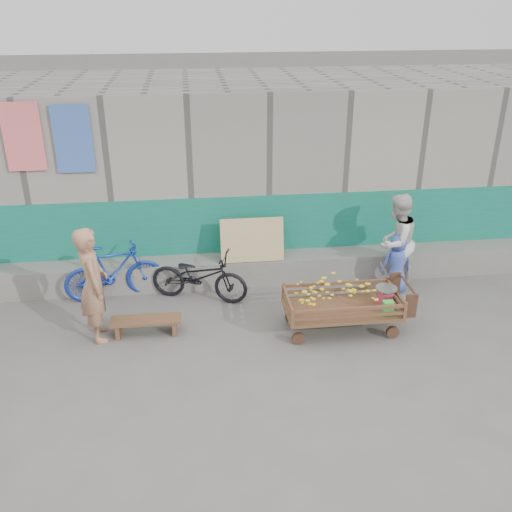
{
  "coord_description": "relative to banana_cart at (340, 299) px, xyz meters",
  "views": [
    {
      "loc": [
        -0.62,
        -5.98,
        4.39
      ],
      "look_at": [
        0.24,
        1.2,
        1.0
      ],
      "focal_mm": 40.0,
      "sensor_mm": 36.0,
      "label": 1
    }
  ],
  "objects": [
    {
      "name": "banana_cart",
      "position": [
        0.0,
        0.0,
        0.0
      ],
      "size": [
        1.74,
        0.79,
        0.74
      ],
      "color": "brown",
      "rests_on": "ground"
    },
    {
      "name": "child",
      "position": [
        1.17,
        1.03,
        -0.01
      ],
      "size": [
        0.49,
        0.33,
        0.98
      ],
      "primitive_type": "imported",
      "rotation": [
        0.0,
        0.0,
        3.18
      ],
      "color": "#3F57B9",
      "rests_on": "ground"
    },
    {
      "name": "bicycle_dark",
      "position": [
        -1.92,
        1.12,
        -0.1
      ],
      "size": [
        1.61,
        1.0,
        0.8
      ],
      "primitive_type": "imported",
      "rotation": [
        0.0,
        0.0,
        1.24
      ],
      "color": "black",
      "rests_on": "ground"
    },
    {
      "name": "ground",
      "position": [
        -1.36,
        -0.73,
        -0.5
      ],
      "size": [
        80.0,
        80.0,
        0.0
      ],
      "primitive_type": "plane",
      "color": "#5A5652",
      "rests_on": "ground"
    },
    {
      "name": "woman",
      "position": [
        1.17,
        1.17,
        0.29
      ],
      "size": [
        0.97,
        0.95,
        1.58
      ],
      "primitive_type": "imported",
      "rotation": [
        0.0,
        0.0,
        3.84
      ],
      "color": "silver",
      "rests_on": "ground"
    },
    {
      "name": "bench",
      "position": [
        -2.7,
        0.21,
        -0.32
      ],
      "size": [
        0.97,
        0.29,
        0.24
      ],
      "color": "brown",
      "rests_on": "ground"
    },
    {
      "name": "bicycle_blue",
      "position": [
        -3.23,
        1.32,
        -0.05
      ],
      "size": [
        1.56,
        0.68,
        0.9
      ],
      "primitive_type": "imported",
      "rotation": [
        0.0,
        0.0,
        1.75
      ],
      "color": "#16329E",
      "rests_on": "ground"
    },
    {
      "name": "vendor_man",
      "position": [
        -3.34,
        0.22,
        0.32
      ],
      "size": [
        0.53,
        0.68,
        1.64
      ],
      "primitive_type": "imported",
      "rotation": [
        0.0,
        0.0,
        1.82
      ],
      "color": "#A57354",
      "rests_on": "ground"
    },
    {
      "name": "building_wall",
      "position": [
        -1.36,
        3.32,
        0.96
      ],
      "size": [
        12.0,
        3.5,
        3.0
      ],
      "color": "gray",
      "rests_on": "ground"
    }
  ]
}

